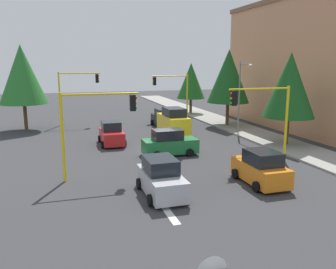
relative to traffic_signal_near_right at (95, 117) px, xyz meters
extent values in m
plane|color=#353538|center=(-6.00, 5.63, -3.72)|extent=(120.00, 120.00, 0.00)
cube|color=gray|center=(-11.00, 16.13, -3.65)|extent=(80.00, 4.00, 0.15)
cube|color=silver|center=(6.30, 2.63, -3.72)|extent=(2.20, 0.36, 0.01)
cone|color=silver|center=(5.00, 2.63, -3.72)|extent=(0.01, 1.10, 1.10)
cube|color=tan|center=(-11.36, 24.13, 2.76)|extent=(20.70, 9.00, 12.96)
cube|color=brown|center=(-11.36, 24.13, 9.49)|extent=(21.00, 9.30, 0.50)
cylinder|color=yellow|center=(0.00, -1.87, -1.11)|extent=(0.18, 0.18, 5.23)
cylinder|color=yellow|center=(0.00, 0.38, 1.36)|extent=(0.12, 4.50, 0.12)
cube|color=black|center=(0.00, 2.27, 0.78)|extent=(0.36, 0.32, 0.96)
sphere|color=red|center=(0.00, 2.45, 1.08)|extent=(0.18, 0.18, 0.18)
sphere|color=yellow|center=(0.00, 2.45, 0.78)|extent=(0.18, 0.18, 0.18)
sphere|color=green|center=(0.00, 2.45, 0.48)|extent=(0.18, 0.18, 0.18)
cylinder|color=yellow|center=(-20.00, -1.87, -0.78)|extent=(0.18, 0.18, 5.88)
cylinder|color=yellow|center=(-20.00, 0.38, 2.01)|extent=(0.12, 4.50, 0.12)
cube|color=black|center=(-20.00, 2.27, 1.43)|extent=(0.36, 0.32, 0.96)
sphere|color=red|center=(-20.00, 2.45, 1.73)|extent=(0.18, 0.18, 0.18)
sphere|color=yellow|center=(-20.00, 2.45, 1.43)|extent=(0.18, 0.18, 0.18)
sphere|color=green|center=(-20.00, 2.45, 1.13)|extent=(0.18, 0.18, 0.18)
cylinder|color=yellow|center=(-20.00, 13.13, -0.98)|extent=(0.18, 0.18, 5.48)
cylinder|color=yellow|center=(-20.00, 10.88, 1.61)|extent=(0.12, 4.50, 0.12)
cube|color=black|center=(-20.00, 8.99, 1.03)|extent=(0.36, 0.32, 0.96)
sphere|color=red|center=(-20.00, 8.81, 1.33)|extent=(0.18, 0.18, 0.18)
sphere|color=yellow|center=(-20.00, 8.81, 1.03)|extent=(0.18, 0.18, 0.18)
sphere|color=green|center=(-20.00, 8.81, 0.73)|extent=(0.18, 0.18, 0.18)
cylinder|color=yellow|center=(0.00, 13.13, -1.07)|extent=(0.18, 0.18, 5.31)
cylinder|color=yellow|center=(0.00, 10.88, 1.44)|extent=(0.12, 4.50, 0.12)
cube|color=black|center=(0.00, 8.99, 0.86)|extent=(0.36, 0.32, 0.96)
sphere|color=red|center=(0.00, 8.81, 1.16)|extent=(0.18, 0.18, 0.18)
sphere|color=yellow|center=(0.00, 8.81, 0.86)|extent=(0.18, 0.18, 0.18)
sphere|color=green|center=(0.00, 8.81, 0.56)|extent=(0.18, 0.18, 0.18)
cylinder|color=slate|center=(-10.00, 14.83, -0.22)|extent=(0.14, 0.14, 7.00)
cylinder|color=slate|center=(-9.10, 14.83, 3.08)|extent=(1.80, 0.10, 0.10)
ellipsoid|color=silver|center=(-8.20, 14.83, 2.93)|extent=(0.56, 0.28, 0.20)
cylinder|color=brown|center=(-18.00, -5.37, -2.24)|extent=(0.36, 0.36, 2.97)
cone|color=#28752D|center=(-18.00, -5.37, 2.01)|extent=(4.74, 4.74, 5.93)
cylinder|color=brown|center=(-14.00, 15.63, -2.30)|extent=(0.36, 0.36, 2.84)
cone|color=#19511E|center=(-14.00, 15.63, 1.76)|extent=(4.54, 4.54, 5.68)
cylinder|color=brown|center=(-24.00, 15.13, -2.54)|extent=(0.36, 0.36, 2.36)
cone|color=#1E6023|center=(-24.00, 15.13, 0.80)|extent=(3.78, 3.78, 4.73)
cylinder|color=brown|center=(-4.00, 16.13, -2.40)|extent=(0.36, 0.36, 2.64)
cone|color=#19511E|center=(-4.00, 16.13, 1.35)|extent=(4.22, 4.22, 5.28)
cube|color=yellow|center=(-10.38, 8.20, -2.63)|extent=(4.80, 1.90, 1.85)
cube|color=black|center=(-10.14, 8.20, -1.33)|extent=(2.50, 1.67, 0.76)
cylinder|color=black|center=(-11.86, 7.19, -3.42)|extent=(0.60, 0.20, 0.60)
cylinder|color=black|center=(-11.86, 9.21, -3.42)|extent=(0.60, 0.20, 0.60)
cylinder|color=black|center=(-8.89, 7.19, -3.42)|extent=(0.60, 0.20, 0.60)
cylinder|color=black|center=(-8.89, 9.21, -3.42)|extent=(0.60, 0.20, 0.60)
cube|color=#1E7238|center=(-4.00, 5.87, -3.03)|extent=(1.73, 4.10, 1.05)
cube|color=black|center=(-4.00, 5.67, -2.13)|extent=(1.52, 2.13, 0.76)
cylinder|color=black|center=(-4.92, 7.15, -3.42)|extent=(0.20, 0.60, 0.60)
cylinder|color=black|center=(-3.08, 7.15, -3.42)|extent=(0.20, 0.60, 0.60)
cylinder|color=black|center=(-4.92, 4.60, -3.42)|extent=(0.20, 0.60, 0.60)
cylinder|color=black|center=(-3.08, 4.60, -3.42)|extent=(0.20, 0.60, 0.60)
cube|color=orange|center=(3.71, 8.90, -3.03)|extent=(3.86, 1.78, 1.05)
cube|color=black|center=(3.91, 8.90, -2.13)|extent=(2.01, 1.56, 0.76)
cylinder|color=black|center=(2.52, 7.95, -3.42)|extent=(0.60, 0.20, 0.60)
cylinder|color=black|center=(2.52, 9.84, -3.42)|extent=(0.60, 0.20, 0.60)
cylinder|color=black|center=(4.91, 7.95, -3.42)|extent=(0.60, 0.20, 0.60)
cylinder|color=black|center=(4.91, 9.84, -3.42)|extent=(0.60, 0.20, 0.60)
cube|color=red|center=(-8.83, 2.16, -3.03)|extent=(3.80, 1.72, 1.05)
cube|color=black|center=(-9.02, 2.16, -2.13)|extent=(1.98, 1.52, 0.76)
cylinder|color=black|center=(-7.66, 3.08, -3.42)|extent=(0.60, 0.20, 0.60)
cylinder|color=black|center=(-7.66, 1.24, -3.42)|extent=(0.60, 0.20, 0.60)
cylinder|color=black|center=(-10.01, 3.08, -3.42)|extent=(0.60, 0.20, 0.60)
cylinder|color=black|center=(-10.01, 1.24, -3.42)|extent=(0.60, 0.20, 0.60)
cube|color=#B2B5BA|center=(3.80, 2.95, -3.03)|extent=(4.07, 1.76, 1.05)
cube|color=black|center=(3.59, 2.95, -2.13)|extent=(2.11, 1.55, 0.76)
cylinder|color=black|center=(5.06, 3.88, -3.42)|extent=(0.60, 0.20, 0.60)
cylinder|color=black|center=(5.06, 2.01, -3.42)|extent=(0.60, 0.20, 0.60)
cylinder|color=black|center=(2.54, 3.88, -3.42)|extent=(0.60, 0.20, 0.60)
cylinder|color=black|center=(2.54, 2.01, -3.42)|extent=(0.60, 0.20, 0.60)
cube|color=black|center=(-15.92, 8.79, -3.03)|extent=(4.15, 1.67, 1.05)
cube|color=black|center=(-15.71, 8.79, -2.13)|extent=(2.16, 1.47, 0.76)
cylinder|color=black|center=(-17.20, 7.89, -3.42)|extent=(0.60, 0.20, 0.60)
cylinder|color=black|center=(-17.20, 9.69, -3.42)|extent=(0.60, 0.20, 0.60)
cylinder|color=black|center=(-14.63, 7.89, -3.42)|extent=(0.60, 0.20, 0.60)
cylinder|color=black|center=(-14.63, 9.69, -3.42)|extent=(0.60, 0.20, 0.60)
camera|label=1|loc=(20.74, -1.93, 3.11)|focal=37.69mm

